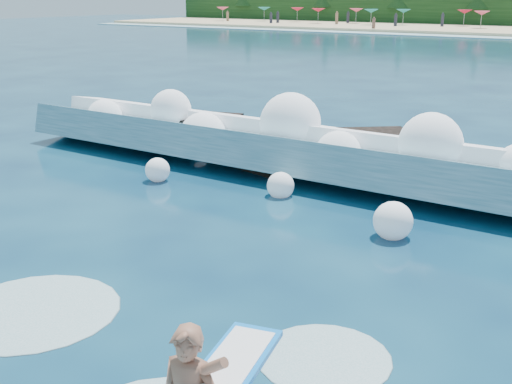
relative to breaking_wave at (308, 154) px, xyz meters
The scene contains 4 objects.
ground 7.42m from the breaking_wave, 86.99° to the right, with size 200.00×200.00×0.00m, color #082341.
breaking_wave is the anchor object (origin of this frame).
rock_cluster 1.77m from the breaking_wave, 158.09° to the left, with size 8.27×3.27×1.34m.
wave_spray 0.52m from the breaking_wave, 91.66° to the right, with size 15.11×4.87×2.18m.
Camera 1 is at (7.82, -7.45, 4.75)m, focal length 45.00 mm.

